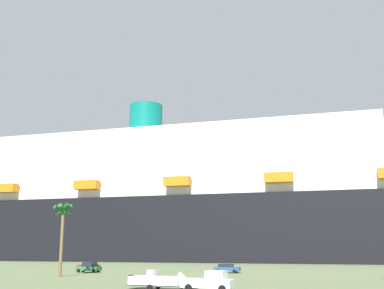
{
  "coord_description": "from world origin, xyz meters",
  "views": [
    {
      "loc": [
        13.16,
        -76.06,
        4.75
      ],
      "look_at": [
        -7.68,
        39.79,
        29.97
      ],
      "focal_mm": 44.53,
      "sensor_mm": 36.0,
      "label": 1
    }
  ],
  "objects": [
    {
      "name": "parked_car_blue_suv",
      "position": [
        3.55,
        13.41,
        0.84
      ],
      "size": [
        4.88,
        2.65,
        1.58
      ],
      "color": "#264C99",
      "rests_on": "ground_plane"
    },
    {
      "name": "parked_car_green_wagon",
      "position": [
        -22.03,
        10.69,
        0.83
      ],
      "size": [
        4.83,
        2.37,
        1.58
      ],
      "color": "#2D723F",
      "rests_on": "ground_plane"
    },
    {
      "name": "pickup_truck",
      "position": [
        5.64,
        -23.5,
        1.04
      ],
      "size": [
        5.87,
        3.08,
        2.2
      ],
      "color": "white",
      "rests_on": "ground_plane"
    },
    {
      "name": "ground_plane",
      "position": [
        0.0,
        30.0,
        0.0
      ],
      "size": [
        600.0,
        600.0,
        0.0
      ],
      "primitive_type": "plane",
      "color": "#66754C"
    },
    {
      "name": "cruise_ship",
      "position": [
        -0.79,
        79.14,
        17.94
      ],
      "size": [
        259.31,
        57.75,
        58.54
      ],
      "color": "black",
      "rests_on": "ground_plane"
    },
    {
      "name": "parked_car_red_hatchback",
      "position": [
        -25.48,
        19.18,
        0.83
      ],
      "size": [
        4.81,
        2.67,
        1.58
      ],
      "color": "red",
      "rests_on": "ground_plane"
    },
    {
      "name": "palm_tree",
      "position": [
        -21.55,
        -2.46,
        9.52
      ],
      "size": [
        3.42,
        3.45,
        11.73
      ],
      "color": "brown",
      "rests_on": "ground_plane"
    },
    {
      "name": "small_boat_on_trailer",
      "position": [
        0.2,
        -22.47,
        0.96
      ],
      "size": [
        8.43,
        3.35,
        2.15
      ],
      "color": "#595960",
      "rests_on": "ground_plane"
    }
  ]
}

